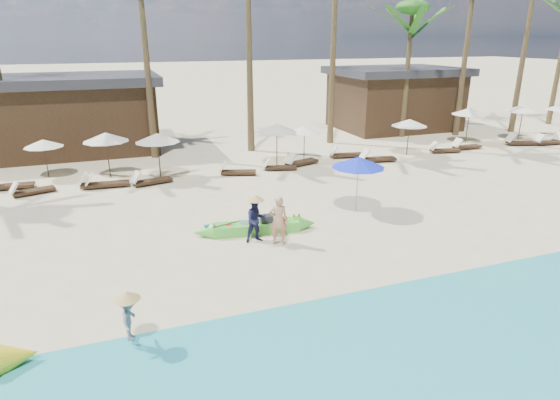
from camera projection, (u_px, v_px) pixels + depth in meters
name	position (u px, v px, depth m)	size (l,w,h in m)	color
ground	(313.00, 254.00, 14.46)	(240.00, 240.00, 0.00)	beige
wet_sand_strip	(407.00, 350.00, 10.02)	(240.00, 4.50, 0.01)	tan
green_canoe	(256.00, 227.00, 15.95)	(4.72, 0.99, 0.60)	#4FC13A
tourist	(278.00, 220.00, 14.87)	(0.60, 0.39, 1.64)	tan
vendor_green	(256.00, 220.00, 15.08)	(0.72, 0.56, 1.48)	#16193E
vendor_yellow	(130.00, 318.00, 9.92)	(0.67, 0.39, 1.04)	gray
blue_umbrella	(358.00, 162.00, 17.36)	(2.00, 2.00, 2.15)	#99999E
resort_parasol_3	(43.00, 143.00, 21.81)	(1.77, 1.77, 1.82)	#342415
lounger_3_left	(8.00, 185.00, 20.47)	(1.89, 0.67, 0.63)	#342415
lounger_3_right	(30.00, 190.00, 19.79)	(1.80, 1.02, 0.59)	#342415
resort_parasol_4	(106.00, 137.00, 21.65)	(2.10, 2.10, 2.16)	#342415
lounger_4_left	(99.00, 183.00, 20.67)	(1.93, 0.75, 0.64)	#342415
lounger_4_right	(105.00, 183.00, 20.72)	(1.86, 0.66, 0.62)	#342415
resort_parasol_5	(157.00, 138.00, 21.63)	(2.07, 2.07, 2.14)	#342415
lounger_5_left	(150.00, 180.00, 21.13)	(1.88, 0.95, 0.61)	#342415
resort_parasol_6	(277.00, 128.00, 23.84)	(2.10, 2.10, 2.16)	#342415
lounger_6_left	(236.00, 171.00, 22.62)	(1.84, 1.07, 0.60)	#342415
lounger_6_right	(278.00, 166.00, 23.46)	(1.73, 0.95, 0.56)	#342415
resort_parasol_7	(304.00, 129.00, 24.95)	(1.79, 1.79, 1.85)	#342415
lounger_7_left	(300.00, 162.00, 24.27)	(2.00, 1.14, 0.65)	#342415
lounger_7_right	(344.00, 154.00, 25.86)	(1.93, 0.87, 0.63)	#342415
resort_parasol_8	(409.00, 123.00, 25.96)	(1.97, 1.97, 2.03)	#342415
lounger_8_left	(376.00, 158.00, 24.97)	(1.99, 0.88, 0.65)	#342415
resort_parasol_9	(470.00, 111.00, 28.95)	(2.13, 2.13, 2.20)	#342415
lounger_9_left	(443.00, 149.00, 26.95)	(1.83, 0.93, 0.60)	#342415
lounger_9_right	(465.00, 146.00, 27.78)	(1.82, 0.60, 0.61)	#342415
resort_parasol_10	(523.00, 108.00, 29.80)	(2.20, 2.20, 2.27)	#342415
lounger_10_left	(521.00, 142.00, 28.83)	(2.09, 1.21, 0.68)	#342415
lounger_10_right	(547.00, 142.00, 28.92)	(1.91, 0.72, 0.63)	#342415
palm_6	(411.00, 25.00, 29.13)	(2.08, 2.08, 8.51)	brown
pavilion_west	(63.00, 114.00, 26.72)	(10.80, 6.60, 4.30)	#342415
pavilion_east	(394.00, 97.00, 33.75)	(8.80, 6.60, 4.30)	#342415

